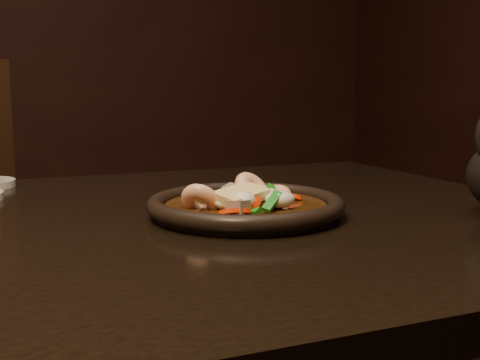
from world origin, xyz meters
name	(u,v)px	position (x,y,z in m)	size (l,w,h in m)	color
table	(13,287)	(0.00, 0.00, 0.67)	(1.60, 0.90, 0.75)	black
plate	(246,207)	(0.31, -0.04, 0.76)	(0.28, 0.28, 0.03)	black
stirfry	(246,203)	(0.31, -0.05, 0.77)	(0.20, 0.15, 0.06)	#361D09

